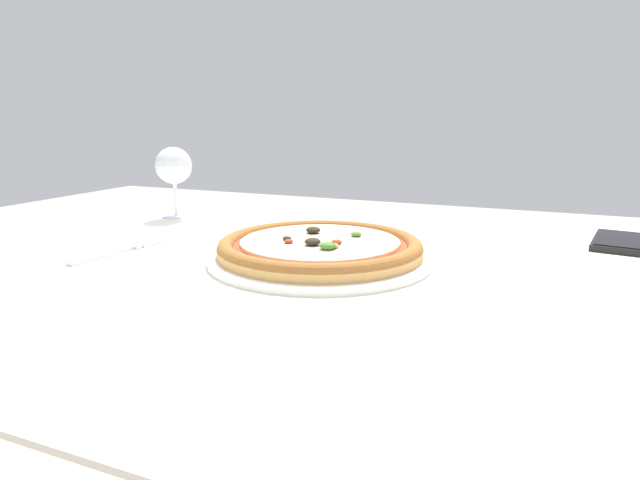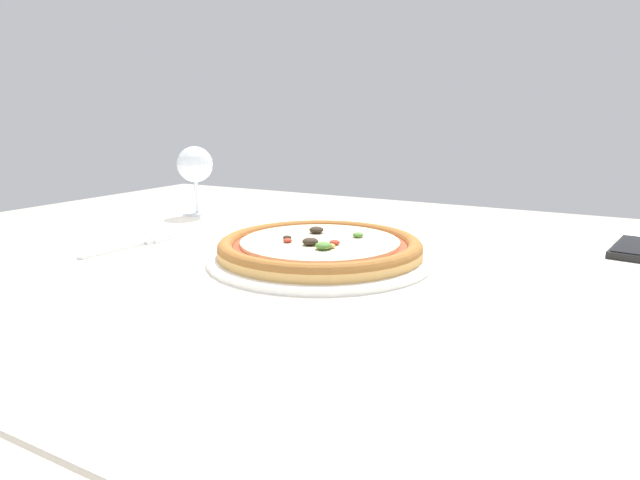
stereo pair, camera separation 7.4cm
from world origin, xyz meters
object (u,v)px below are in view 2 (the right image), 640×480
at_px(pizza_plate, 320,249).
at_px(wine_glass_far_right, 195,166).
at_px(fork, 132,245).
at_px(dining_table, 372,320).

relative_size(pizza_plate, wine_glass_far_right, 2.25).
bearing_deg(wine_glass_far_right, fork, -69.11).
height_order(dining_table, pizza_plate, pizza_plate).
xyz_separation_m(dining_table, pizza_plate, (-0.07, -0.02, 0.10)).
height_order(pizza_plate, wine_glass_far_right, wine_glass_far_right).
xyz_separation_m(pizza_plate, wine_glass_far_right, (-0.40, 0.20, 0.08)).
distance_m(dining_table, pizza_plate, 0.12).
bearing_deg(pizza_plate, dining_table, 16.39).
xyz_separation_m(dining_table, wine_glass_far_right, (-0.47, 0.18, 0.18)).
relative_size(dining_table, pizza_plate, 4.47).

